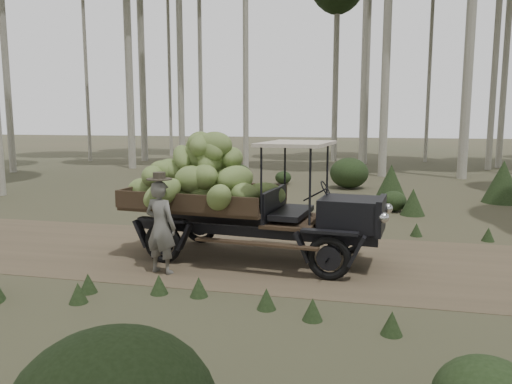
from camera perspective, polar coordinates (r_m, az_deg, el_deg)
ground at (r=9.34m, az=6.71°, el=-7.82°), size 120.00×120.00×0.00m
dirt_track at (r=9.34m, az=6.71°, el=-7.79°), size 70.00×4.00×0.01m
banana_truck at (r=9.24m, az=-3.92°, el=1.19°), size 5.11×2.50×2.43m
farmer at (r=8.53m, az=-10.84°, el=-3.83°), size 0.65×0.51×1.72m
undergrowth at (r=8.53m, az=23.18°, el=-6.12°), size 20.52×24.54×1.39m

